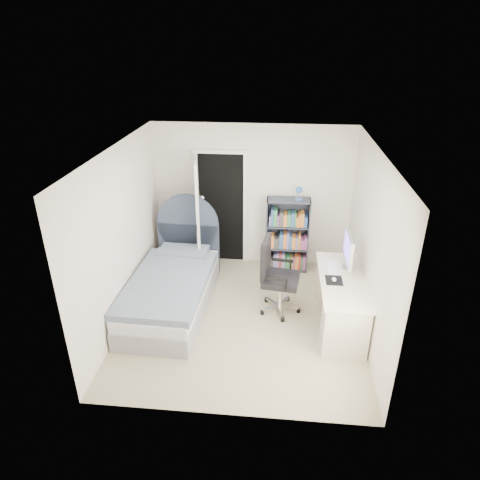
# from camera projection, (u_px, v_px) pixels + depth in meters

# --- Properties ---
(room_shell) EXTENTS (3.50, 3.70, 2.60)m
(room_shell) POSITION_uv_depth(u_px,v_px,m) (243.00, 242.00, 5.80)
(room_shell) COLOR gray
(room_shell) RESTS_ON ground
(door) EXTENTS (0.92, 0.82, 2.06)m
(door) POSITION_uv_depth(u_px,v_px,m) (206.00, 212.00, 7.31)
(door) COLOR black
(door) RESTS_ON ground
(bed) EXTENTS (1.18, 2.35, 1.43)m
(bed) POSITION_uv_depth(u_px,v_px,m) (173.00, 285.00, 6.54)
(bed) COLOR gray
(bed) RESTS_ON ground
(nightstand) EXTENTS (0.41, 0.41, 0.61)m
(nightstand) POSITION_uv_depth(u_px,v_px,m) (188.00, 244.00, 7.66)
(nightstand) COLOR #D2C181
(nightstand) RESTS_ON ground
(floor_lamp) EXTENTS (0.19, 0.19, 1.35)m
(floor_lamp) POSITION_uv_depth(u_px,v_px,m) (202.00, 238.00, 7.53)
(floor_lamp) COLOR silver
(floor_lamp) RESTS_ON ground
(bookcase) EXTENTS (0.73, 0.31, 1.55)m
(bookcase) POSITION_uv_depth(u_px,v_px,m) (287.00, 238.00, 7.42)
(bookcase) COLOR #323744
(bookcase) RESTS_ON ground
(desk) EXTENTS (0.63, 1.57, 1.28)m
(desk) POSITION_uv_depth(u_px,v_px,m) (340.00, 299.00, 6.03)
(desk) COLOR beige
(desk) RESTS_ON ground
(office_chair) EXTENTS (0.62, 0.64, 1.18)m
(office_chair) POSITION_uv_depth(u_px,v_px,m) (275.00, 272.00, 6.26)
(office_chair) COLOR silver
(office_chair) RESTS_ON ground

